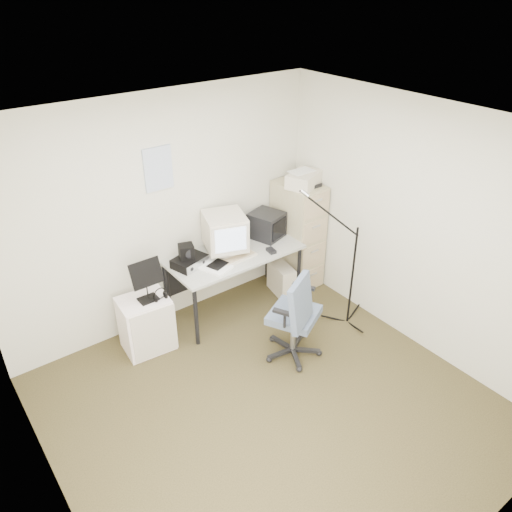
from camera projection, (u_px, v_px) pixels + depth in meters
floor at (271, 407)px, 4.54m from camera, size 3.60×3.60×0.01m
ceiling at (276, 136)px, 3.28m from camera, size 3.60×3.60×0.01m
wall_back at (164, 214)px, 5.15m from camera, size 3.60×0.02×2.50m
wall_front at (484, 444)px, 2.66m from camera, size 3.60×0.02×2.50m
wall_left at (38, 396)px, 2.97m from camera, size 0.02×3.60×2.50m
wall_right at (417, 230)px, 4.85m from camera, size 0.02×3.60×2.50m
wall_calendar at (158, 169)px, 4.88m from camera, size 0.30×0.02×0.44m
filing_cabinet at (297, 234)px, 6.05m from camera, size 0.40×0.60×1.30m
printer at (304, 179)px, 5.64m from camera, size 0.49×0.42×0.16m
desk at (235, 281)px, 5.68m from camera, size 1.50×0.70×0.73m
crt_monitor at (225, 235)px, 5.37m from camera, size 0.54×0.56×0.47m
crt_tv at (267, 225)px, 5.76m from camera, size 0.42×0.43×0.30m
desk_speaker at (242, 237)px, 5.66m from camera, size 0.10×0.10×0.15m
keyboard at (239, 258)px, 5.38m from camera, size 0.42×0.17×0.02m
mouse at (271, 251)px, 5.50m from camera, size 0.09×0.13×0.04m
radio_receiver at (190, 261)px, 5.24m from camera, size 0.40×0.33×0.10m
radio_speaker at (186, 251)px, 5.18m from camera, size 0.19×0.18×0.15m
papers at (215, 267)px, 5.22m from camera, size 0.34×0.39×0.02m
pc_tower at (281, 279)px, 6.03m from camera, size 0.26×0.44×0.38m
office_chair at (294, 313)px, 4.90m from camera, size 0.80×0.80×1.03m
side_cart at (146, 324)px, 5.10m from camera, size 0.52×0.43×0.60m
music_stand at (146, 280)px, 4.83m from camera, size 0.35×0.28×0.46m
headphones at (160, 296)px, 4.93m from camera, size 0.19×0.19×0.03m
mic_stand at (354, 262)px, 5.25m from camera, size 0.03×0.03×1.54m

